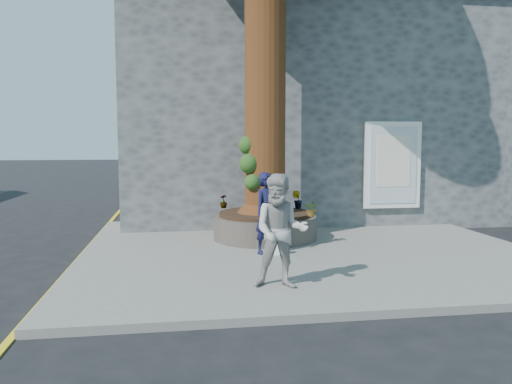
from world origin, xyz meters
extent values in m
plane|color=black|center=(0.00, 0.00, 0.00)|extent=(120.00, 120.00, 0.00)
cube|color=slate|center=(1.50, 1.00, 0.06)|extent=(9.00, 8.00, 0.12)
cube|color=yellow|center=(-3.05, 1.00, 0.00)|extent=(0.10, 30.00, 0.01)
cube|color=#494A4D|center=(2.50, 7.20, 3.00)|extent=(10.00, 8.00, 6.00)
cube|color=black|center=(2.50, 7.20, 6.15)|extent=(10.30, 8.30, 0.30)
cube|color=white|center=(4.30, 3.14, 1.70)|extent=(1.50, 0.12, 2.20)
cube|color=silver|center=(4.30, 3.08, 1.70)|extent=(1.25, 0.04, 1.95)
cube|color=silver|center=(4.30, 3.06, 1.80)|extent=(0.90, 0.02, 1.30)
cube|color=#494A4D|center=(10.50, 7.20, 3.00)|extent=(6.00, 8.00, 6.00)
cylinder|color=black|center=(0.80, 2.00, 0.38)|extent=(2.30, 2.30, 0.52)
cylinder|color=black|center=(0.80, 2.00, 0.68)|extent=(2.04, 2.04, 0.08)
cylinder|color=#422110|center=(0.80, 2.00, 4.47)|extent=(0.90, 0.90, 7.50)
cone|color=#422110|center=(0.80, 2.00, 1.07)|extent=(1.24, 1.24, 0.70)
sphere|color=#224316|center=(0.42, 1.80, 1.82)|extent=(0.44, 0.44, 0.44)
sphere|color=#224316|center=(0.48, 1.70, 1.42)|extent=(0.36, 0.36, 0.36)
sphere|color=#224316|center=(0.40, 1.92, 2.22)|extent=(0.40, 0.40, 0.40)
imported|color=#121333|center=(0.58, 0.52, 0.91)|extent=(0.69, 0.64, 1.59)
imported|color=#A5A19E|center=(0.38, -1.79, 0.97)|extent=(0.95, 0.82, 1.70)
cube|color=white|center=(0.79, 0.37, 0.26)|extent=(0.21, 0.14, 0.28)
imported|color=gray|center=(0.81, 1.15, 0.89)|extent=(0.21, 0.21, 0.34)
imported|color=gray|center=(1.65, 2.45, 0.94)|extent=(0.33, 0.32, 0.43)
imported|color=gray|center=(-0.05, 2.85, 0.88)|extent=(0.23, 0.23, 0.32)
imported|color=gray|center=(1.65, 1.15, 0.89)|extent=(0.40, 0.40, 0.33)
camera|label=1|loc=(-1.10, -8.91, 2.27)|focal=35.00mm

